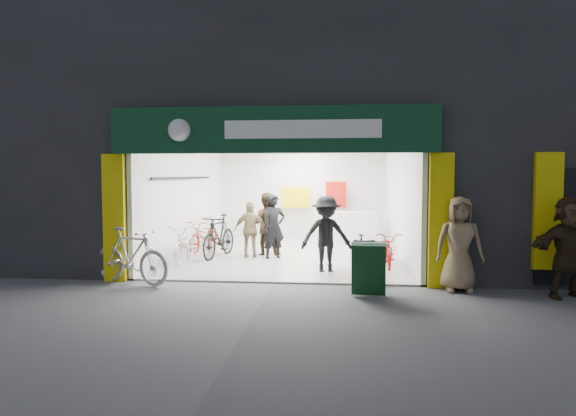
# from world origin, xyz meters

# --- Properties ---
(ground) EXTENTS (60.00, 60.00, 0.00)m
(ground) POSITION_xyz_m (0.00, 0.00, 0.00)
(ground) COLOR #56565B
(ground) RESTS_ON ground
(building) EXTENTS (17.00, 10.27, 8.00)m
(building) POSITION_xyz_m (0.91, 4.99, 4.31)
(building) COLOR #232326
(building) RESTS_ON ground
(bike_left_front) EXTENTS (0.74, 1.84, 0.95)m
(bike_left_front) POSITION_xyz_m (-2.50, 2.26, 0.48)
(bike_left_front) COLOR silver
(bike_left_front) RESTS_ON ground
(bike_left_midfront) EXTENTS (0.89, 1.98, 1.15)m
(bike_left_midfront) POSITION_xyz_m (-1.80, 2.96, 0.58)
(bike_left_midfront) COLOR black
(bike_left_midfront) RESTS_ON ground
(bike_left_midback) EXTENTS (0.91, 1.78, 0.89)m
(bike_left_midback) POSITION_xyz_m (-2.50, 4.09, 0.44)
(bike_left_midback) COLOR maroon
(bike_left_midback) RESTS_ON ground
(bike_left_back) EXTENTS (0.64, 1.77, 1.04)m
(bike_left_back) POSITION_xyz_m (-2.50, 4.83, 0.52)
(bike_left_back) COLOR silver
(bike_left_back) RESTS_ON ground
(bike_right_front) EXTENTS (0.52, 1.56, 0.92)m
(bike_right_front) POSITION_xyz_m (1.80, 0.61, 0.46)
(bike_right_front) COLOR black
(bike_right_front) RESTS_ON ground
(bike_right_mid) EXTENTS (0.59, 1.62, 0.84)m
(bike_right_mid) POSITION_xyz_m (2.46, 2.08, 0.42)
(bike_right_mid) COLOR maroon
(bike_right_mid) RESTS_ON ground
(bike_right_back) EXTENTS (0.57, 1.71, 1.01)m
(bike_right_back) POSITION_xyz_m (2.50, 5.05, 0.51)
(bike_right_back) COLOR #BBBBC0
(bike_right_back) RESTS_ON ground
(parked_bike) EXTENTS (1.95, 1.20, 1.13)m
(parked_bike) POSITION_xyz_m (-2.81, -0.30, 0.57)
(parked_bike) COLOR silver
(parked_bike) RESTS_ON ground
(customer_a) EXTENTS (0.73, 0.67, 1.68)m
(customer_a) POSITION_xyz_m (-0.35, 2.90, 0.84)
(customer_a) COLOR black
(customer_a) RESTS_ON ground
(customer_b) EXTENTS (0.84, 0.67, 1.71)m
(customer_b) POSITION_xyz_m (-0.65, 3.53, 0.85)
(customer_b) COLOR #3C2E1B
(customer_b) RESTS_ON ground
(customer_c) EXTENTS (1.19, 0.80, 1.71)m
(customer_c) POSITION_xyz_m (1.03, 1.21, 0.86)
(customer_c) COLOR black
(customer_c) RESTS_ON ground
(customer_d) EXTENTS (0.89, 0.41, 1.49)m
(customer_d) POSITION_xyz_m (-0.97, 3.01, 0.75)
(customer_d) COLOR #907C54
(customer_d) RESTS_ON ground
(pedestrian_near) EXTENTS (0.88, 0.58, 1.78)m
(pedestrian_near) POSITION_xyz_m (3.55, -0.30, 0.89)
(pedestrian_near) COLOR #897050
(pedestrian_near) RESTS_ON ground
(pedestrian_far) EXTENTS (1.77, 1.02, 1.81)m
(pedestrian_far) POSITION_xyz_m (5.35, -0.64, 0.91)
(pedestrian_far) COLOR #372719
(pedestrian_far) RESTS_ON ground
(sandwich_board) EXTENTS (0.65, 0.67, 0.93)m
(sandwich_board) POSITION_xyz_m (1.85, -0.83, 0.51)
(sandwich_board) COLOR #0D3616
(sandwich_board) RESTS_ON ground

